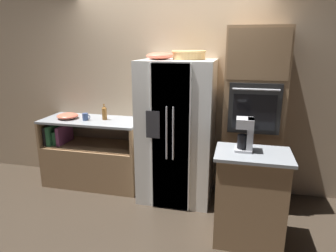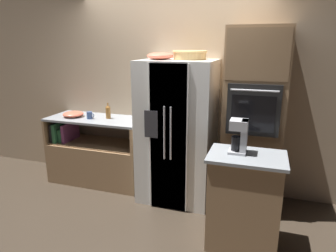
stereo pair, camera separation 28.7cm
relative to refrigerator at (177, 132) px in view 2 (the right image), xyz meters
name	(u,v)px [view 2 (the right image)]	position (x,y,z in m)	size (l,w,h in m)	color
ground_plane	(162,195)	(-0.19, -0.06, -0.87)	(20.00, 20.00, 0.00)	#382D23
wall_back	(173,85)	(-0.19, 0.41, 0.53)	(12.00, 0.06, 2.80)	tan
counter_left	(98,158)	(-1.21, 0.08, -0.53)	(1.36, 0.59, 0.94)	#93704C
refrigerator	(177,132)	(0.00, 0.00, 0.00)	(0.89, 0.78, 1.75)	silver
wall_oven	(253,121)	(0.89, 0.07, 0.19)	(0.67, 0.66, 2.12)	#93704C
island_counter	(244,201)	(0.89, -0.75, -0.40)	(0.71, 0.50, 0.94)	#93704C
wicker_basket	(190,55)	(0.12, 0.08, 0.93)	(0.40, 0.40, 0.11)	tan
fruit_bowl	(160,56)	(-0.21, -0.05, 0.92)	(0.31, 0.31, 0.08)	#DB664C
bottle_tall	(108,111)	(-1.02, 0.11, 0.16)	(0.07, 0.07, 0.21)	brown
mug	(90,115)	(-1.25, 0.02, 0.11)	(0.11, 0.08, 0.10)	#384C7A
mixing_bowl	(73,114)	(-1.54, 0.05, 0.10)	(0.29, 0.29, 0.08)	#DB664C
coffee_maker	(240,135)	(0.81, -0.72, 0.24)	(0.16, 0.17, 0.32)	#B2B2B7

